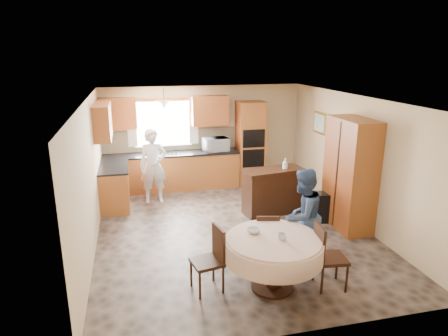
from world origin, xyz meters
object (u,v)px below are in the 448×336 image
object	(u,v)px
dining_table	(273,249)
person_sink	(153,166)
oven_tower	(250,143)
chair_left	(212,256)
sideboard	(272,193)
chair_right	(326,253)
person_dining	(302,216)
chair_back	(267,236)
cupboard	(350,174)

from	to	relation	value
dining_table	person_sink	distance (m)	4.17
oven_tower	chair_left	xyz separation A→B (m)	(-1.92, -4.51, -0.54)
chair_left	oven_tower	bearing A→B (deg)	145.63
sideboard	chair_right	distance (m)	2.82
dining_table	person_dining	size ratio (longest dim) A/B	0.89
chair_back	person_sink	distance (m)	3.61
sideboard	cupboard	distance (m)	1.65
chair_left	person_sink	xyz separation A→B (m)	(-0.57, 3.73, 0.32)
dining_table	person_sink	size ratio (longest dim) A/B	0.83
oven_tower	person_sink	size ratio (longest dim) A/B	1.26
sideboard	person_dining	size ratio (longest dim) A/B	0.81
sideboard	dining_table	world-z (taller)	sideboard
person_sink	dining_table	bearing A→B (deg)	-69.67
sideboard	person_sink	world-z (taller)	person_sink
dining_table	chair_right	world-z (taller)	chair_right
oven_tower	person_dining	world-z (taller)	oven_tower
sideboard	chair_back	size ratio (longest dim) A/B	1.47
oven_tower	chair_back	distance (m)	4.16
chair_back	person_sink	xyz separation A→B (m)	(-1.56, 3.23, 0.36)
cupboard	chair_left	size ratio (longest dim) A/B	2.25
sideboard	dining_table	xyz separation A→B (m)	(-0.96, -2.67, 0.16)
oven_tower	chair_back	size ratio (longest dim) A/B	2.46
oven_tower	sideboard	world-z (taller)	oven_tower
chair_right	person_sink	distance (m)	4.61
oven_tower	person_sink	bearing A→B (deg)	-162.63
dining_table	person_dining	distance (m)	0.99
oven_tower	cupboard	size ratio (longest dim) A/B	1.00
chair_back	person_dining	world-z (taller)	person_dining
chair_back	person_sink	bearing A→B (deg)	-52.12
cupboard	chair_left	world-z (taller)	cupboard
chair_left	chair_back	xyz separation A→B (m)	(0.99, 0.50, -0.05)
cupboard	person_dining	world-z (taller)	cupboard
person_sink	person_dining	world-z (taller)	person_sink
sideboard	chair_left	distance (m)	3.07
cupboard	chair_right	bearing A→B (deg)	-127.22
dining_table	chair_left	world-z (taller)	chair_left
cupboard	person_dining	bearing A→B (deg)	-143.71
oven_tower	person_dining	bearing A→B (deg)	-94.95
oven_tower	dining_table	distance (m)	4.84
dining_table	chair_left	bearing A→B (deg)	167.74
dining_table	chair_left	size ratio (longest dim) A/B	1.47
chair_back	person_sink	size ratio (longest dim) A/B	0.51
oven_tower	person_dining	size ratio (longest dim) A/B	1.36
oven_tower	person_sink	world-z (taller)	oven_tower
oven_tower	dining_table	size ratio (longest dim) A/B	1.53
dining_table	chair_left	distance (m)	0.88
chair_right	person_sink	bearing A→B (deg)	34.75
cupboard	chair_right	distance (m)	2.36
person_sink	sideboard	bearing A→B (deg)	-27.26
oven_tower	chair_left	size ratio (longest dim) A/B	2.24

